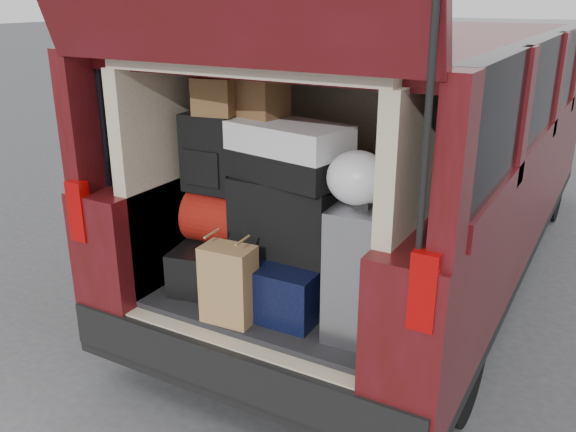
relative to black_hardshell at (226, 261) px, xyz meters
name	(u,v)px	position (x,y,z in m)	size (l,w,h in m)	color
ground	(268,404)	(0.37, -0.18, -0.67)	(80.00, 80.00, 0.00)	#3C3C3F
minivan	(401,157)	(0.37, 1.68, 0.24)	(1.90, 5.35, 2.77)	black
load_floor	(294,334)	(0.37, 0.10, -0.39)	(1.24, 1.05, 0.55)	black
black_hardshell	(226,261)	(0.00, 0.00, 0.00)	(0.42, 0.58, 0.23)	black
navy_hardshell	(288,276)	(0.40, -0.03, 0.02)	(0.49, 0.60, 0.26)	black
silver_roller	(365,268)	(0.84, -0.11, 0.19)	(0.26, 0.41, 0.61)	white
kraft_bag	(229,284)	(0.26, -0.34, 0.07)	(0.24, 0.15, 0.38)	#9F7E47
red_duffel	(229,218)	(0.05, -0.02, 0.26)	(0.43, 0.28, 0.28)	maroon
black_soft_case	(288,215)	(0.39, -0.01, 0.33)	(0.52, 0.31, 0.37)	black
backpack	(211,153)	(-0.04, -0.04, 0.60)	(0.28, 0.17, 0.39)	black
twotone_duffel	(285,151)	(0.38, -0.01, 0.65)	(0.60, 0.31, 0.27)	silver
grocery_sack_lower	(216,96)	(0.01, -0.04, 0.88)	(0.20, 0.16, 0.18)	brown
grocery_sack_upper	(261,93)	(0.20, 0.07, 0.90)	(0.22, 0.18, 0.22)	brown
plastic_bag_right	(358,178)	(0.80, -0.14, 0.61)	(0.27, 0.25, 0.23)	silver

